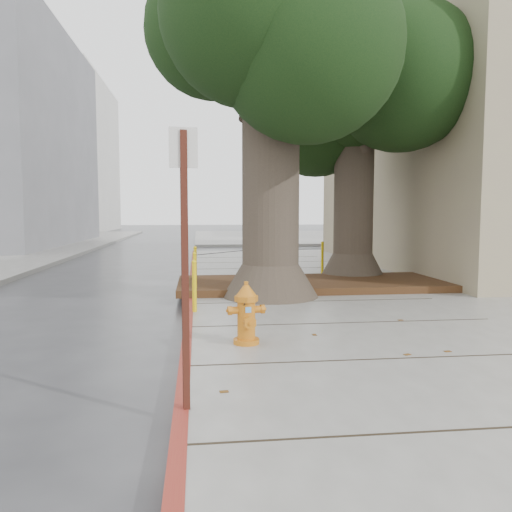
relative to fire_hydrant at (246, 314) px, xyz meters
The scene contains 15 objects.
ground 1.71m from the fire_hydrant, 42.58° to the left, with size 140.00×140.00×0.00m, color #28282B.
sidewalk_far 31.91m from the fire_hydrant, 76.99° to the left, with size 16.00×20.00×0.15m, color slate.
curb_red 3.71m from the fire_hydrant, 102.78° to the left, with size 0.14×26.00×0.16m, color maroon.
planter_bed 5.42m from the fire_hydrant, 67.31° to the left, with size 6.40×2.60×0.16m, color black.
building_far_white 49.22m from the fire_hydrant, 108.94° to the left, with size 12.00×18.00×15.00m, color silver.
building_side_white 32.32m from the fire_hydrant, 57.61° to the left, with size 10.00×10.00×9.00m, color silver.
building_side_grey 40.77m from the fire_hydrant, 54.98° to the left, with size 12.00×14.00×12.00m, color slate.
tree_near 6.32m from the fire_hydrant, 72.76° to the left, with size 4.50×3.80×7.68m.
tree_far 8.69m from the fire_hydrant, 59.20° to the left, with size 4.50×3.80×7.17m.
bollard_ring 5.48m from the fire_hydrant, 86.66° to the left, with size 3.79×5.39×0.95m.
fire_hydrant is the anchor object (origin of this frame).
signpost 2.53m from the fire_hydrant, 109.21° to the right, with size 0.25×0.07×2.53m.
car_silver 19.99m from the fire_hydrant, 67.11° to the left, with size 1.49×3.71×1.27m, color #98999D.
car_red 22.47m from the fire_hydrant, 67.14° to the left, with size 1.26×3.62×1.19m, color maroon.
car_dark 22.04m from the fire_hydrant, 114.66° to the left, with size 1.56×3.84×1.11m, color black.
Camera 1 is at (-1.84, -7.74, 1.94)m, focal length 35.00 mm.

